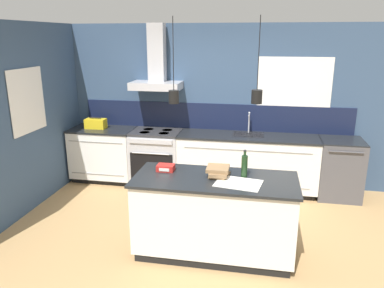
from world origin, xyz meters
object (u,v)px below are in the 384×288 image
object	(u,v)px
bottle_on_island	(244,166)
red_supply_box	(166,168)
oven_range	(157,158)
yellow_toolbox	(96,124)
dishwasher	(339,168)
book_stack	(218,171)

from	to	relation	value
bottle_on_island	red_supply_box	size ratio (longest dim) A/B	1.57
oven_range	bottle_on_island	world-z (taller)	bottle_on_island
yellow_toolbox	bottle_on_island	bearing A→B (deg)	-35.05
dishwasher	oven_range	bearing A→B (deg)	-179.92
bottle_on_island	red_supply_box	bearing A→B (deg)	178.42
oven_range	dishwasher	xyz separation A→B (m)	(2.89, 0.00, 0.00)
oven_range	red_supply_box	world-z (taller)	red_supply_box
oven_range	bottle_on_island	distance (m)	2.43
oven_range	book_stack	bearing A→B (deg)	-55.97
bottle_on_island	yellow_toolbox	world-z (taller)	bottle_on_island
dishwasher	red_supply_box	world-z (taller)	red_supply_box
oven_range	bottle_on_island	xyz separation A→B (m)	(1.52, -1.80, 0.58)
book_stack	dishwasher	bearing A→B (deg)	48.15
dishwasher	yellow_toolbox	xyz separation A→B (m)	(-3.94, 0.00, 0.54)
dishwasher	bottle_on_island	xyz separation A→B (m)	(-1.37, -1.80, 0.58)
book_stack	bottle_on_island	bearing A→B (deg)	8.13
dishwasher	bottle_on_island	world-z (taller)	bottle_on_island
dishwasher	bottle_on_island	bearing A→B (deg)	-127.20
bottle_on_island	yellow_toolbox	bearing A→B (deg)	144.95
dishwasher	book_stack	bearing A→B (deg)	-131.85
oven_range	dishwasher	distance (m)	2.89
book_stack	yellow_toolbox	bearing A→B (deg)	141.14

